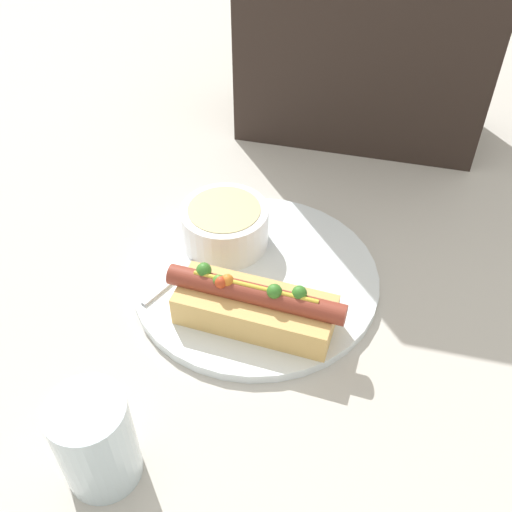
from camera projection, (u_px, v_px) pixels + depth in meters
The scene contains 6 objects.
ground_plane at pixel (256, 281), 0.71m from camera, with size 4.00×4.00×0.00m, color #BCB7AD.
dinner_plate at pixel (256, 278), 0.71m from camera, with size 0.29×0.29×0.01m.
hot_dog at pixel (255, 306), 0.64m from camera, with size 0.19×0.07×0.06m.
soup_bowl at pixel (225, 224), 0.72m from camera, with size 0.11×0.11×0.05m.
spoon at pixel (219, 240), 0.74m from camera, with size 0.09×0.17×0.01m.
drinking_glass at pixel (96, 441), 0.51m from camera, with size 0.07×0.07×0.10m.
Camera 1 is at (0.12, -0.48, 0.52)m, focal length 42.00 mm.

